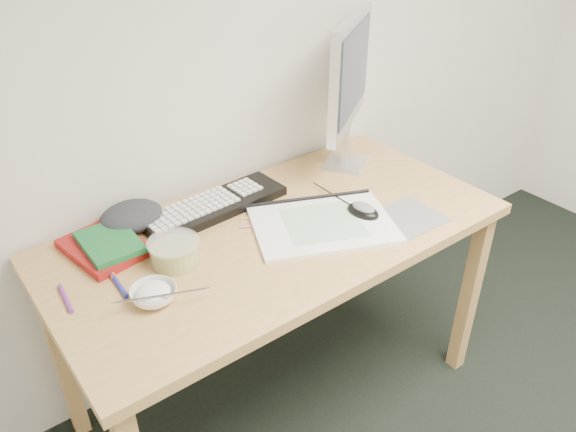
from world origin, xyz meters
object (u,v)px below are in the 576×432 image
at_px(sketchpad, 323,224).
at_px(keyboard, 214,206).
at_px(desk, 278,250).
at_px(monitor, 350,77).
at_px(rice_bowl, 154,295).

distance_m(sketchpad, keyboard, 0.36).
distance_m(desk, monitor, 0.65).
xyz_separation_m(sketchpad, keyboard, (-0.22, 0.28, 0.01)).
height_order(keyboard, rice_bowl, rice_bowl).
height_order(desk, monitor, monitor).
distance_m(sketchpad, rice_bowl, 0.57).
bearing_deg(desk, rice_bowl, -169.95).
xyz_separation_m(sketchpad, monitor, (0.34, 0.27, 0.33)).
bearing_deg(monitor, keyboard, 144.04).
height_order(monitor, rice_bowl, monitor).
bearing_deg(sketchpad, rice_bowl, -155.79).
bearing_deg(sketchpad, keyboard, 150.90).
bearing_deg(keyboard, sketchpad, -56.06).
bearing_deg(keyboard, desk, -68.58).
xyz_separation_m(keyboard, monitor, (0.55, -0.01, 0.32)).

